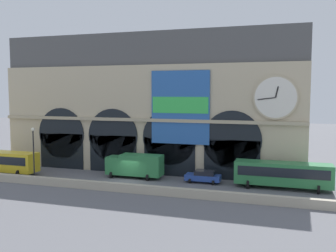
# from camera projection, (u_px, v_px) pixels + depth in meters

# --- Properties ---
(ground_plane) EXTENTS (200.00, 200.00, 0.00)m
(ground_plane) POSITION_uv_depth(u_px,v_px,m) (126.00, 182.00, 46.61)
(ground_plane) COLOR slate
(quay_parapet_wall) EXTENTS (90.00, 0.70, 0.96)m
(quay_parapet_wall) POSITION_uv_depth(u_px,v_px,m) (110.00, 187.00, 42.37)
(quay_parapet_wall) COLOR #B2A891
(quay_parapet_wall) RESTS_ON ground
(station_building) EXTENTS (43.47, 4.63, 19.53)m
(station_building) POSITION_uv_depth(u_px,v_px,m) (146.00, 105.00, 52.49)
(station_building) COLOR #BCAD8C
(station_building) RESTS_ON ground
(bus_west) EXTENTS (11.00, 3.25, 3.10)m
(bus_west) POSITION_uv_depth(u_px,v_px,m) (1.00, 161.00, 51.08)
(bus_west) COLOR gold
(bus_west) RESTS_ON ground
(box_truck_center) EXTENTS (7.50, 2.91, 3.12)m
(box_truck_center) POSITION_uv_depth(u_px,v_px,m) (135.00, 165.00, 48.70)
(box_truck_center) COLOR #2D7A42
(box_truck_center) RESTS_ON ground
(car_mideast) EXTENTS (4.40, 2.22, 1.55)m
(car_mideast) POSITION_uv_depth(u_px,v_px,m) (203.00, 176.00, 46.15)
(car_mideast) COLOR #28479E
(car_mideast) RESTS_ON ground
(bus_east) EXTENTS (11.00, 3.25, 3.10)m
(bus_east) POSITION_uv_depth(u_px,v_px,m) (283.00, 174.00, 43.15)
(bus_east) COLOR #2D7A42
(bus_east) RESTS_ON ground
(street_lamp_quayside) EXTENTS (0.44, 0.44, 6.90)m
(street_lamp_quayside) POSITION_uv_depth(u_px,v_px,m) (33.00, 147.00, 46.02)
(street_lamp_quayside) COLOR black
(street_lamp_quayside) RESTS_ON ground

